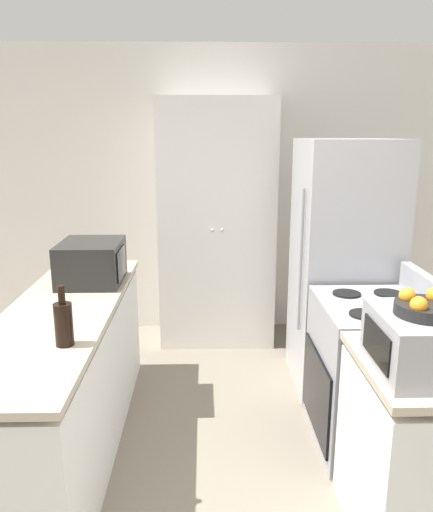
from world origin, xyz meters
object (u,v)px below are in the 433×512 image
at_px(fruit_bowl, 426,307).
at_px(wine_bottle, 64,323).
at_px(refrigerator, 343,266).
at_px(pantry_cabinet, 217,224).
at_px(microwave, 92,262).
at_px(toaster_oven, 417,343).
at_px(stove, 372,373).

bearing_deg(fruit_bowl, wine_bottle, 168.79).
bearing_deg(refrigerator, pantry_cabinet, 137.02).
height_order(microwave, wine_bottle, wine_bottle).
bearing_deg(pantry_cabinet, toaster_oven, -72.64).
xyz_separation_m(stove, toaster_oven, (-0.13, -0.82, 0.56)).
xyz_separation_m(pantry_cabinet, stove, (0.89, -1.61, -0.61)).
height_order(pantry_cabinet, toaster_oven, pantry_cabinet).
relative_size(stove, fruit_bowl, 4.23).
bearing_deg(toaster_oven, stove, 81.24).
xyz_separation_m(refrigerator, toaster_oven, (-0.14, -1.60, 0.11)).
bearing_deg(fruit_bowl, refrigerator, 85.73).
bearing_deg(microwave, toaster_oven, -38.96).
relative_size(stove, wine_bottle, 3.60).
height_order(refrigerator, wine_bottle, refrigerator).
xyz_separation_m(pantry_cabinet, fruit_bowl, (0.78, -2.44, 0.11)).
bearing_deg(microwave, pantry_cabinet, 53.32).
distance_m(microwave, fruit_bowl, 2.09).
xyz_separation_m(microwave, wine_bottle, (0.09, -1.00, -0.03)).
relative_size(stove, microwave, 2.27).
height_order(refrigerator, microwave, refrigerator).
bearing_deg(pantry_cabinet, microwave, -126.68).
height_order(refrigerator, toaster_oven, refrigerator).
bearing_deg(fruit_bowl, microwave, 141.21).
relative_size(pantry_cabinet, toaster_oven, 4.90).
bearing_deg(pantry_cabinet, wine_bottle, -109.53).
distance_m(pantry_cabinet, fruit_bowl, 2.57).
bearing_deg(refrigerator, toaster_oven, -94.94).
height_order(microwave, toaster_oven, microwave).
xyz_separation_m(pantry_cabinet, microwave, (-0.85, -1.14, -0.04)).
bearing_deg(toaster_oven, wine_bottle, 168.92).
height_order(pantry_cabinet, wine_bottle, pantry_cabinet).
bearing_deg(refrigerator, stove, -90.84).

